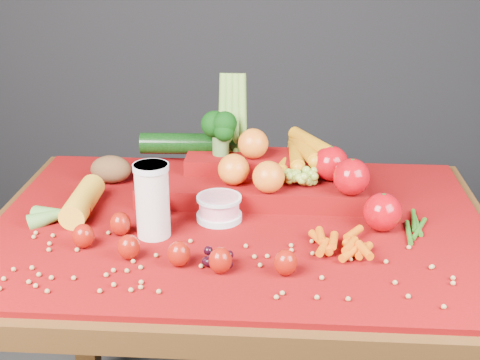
# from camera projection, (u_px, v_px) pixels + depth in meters

# --- Properties ---
(table) EXTENTS (1.10, 0.80, 0.75)m
(table) POSITION_uv_depth(u_px,v_px,m) (239.00, 265.00, 1.48)
(table) COLOR #3E250E
(table) RESTS_ON ground
(red_cloth) EXTENTS (1.05, 0.75, 0.01)m
(red_cloth) POSITION_uv_depth(u_px,v_px,m) (239.00, 224.00, 1.44)
(red_cloth) COLOR #6B0309
(red_cloth) RESTS_ON table
(milk_glass) EXTENTS (0.07, 0.07, 0.16)m
(milk_glass) POSITION_uv_depth(u_px,v_px,m) (152.00, 198.00, 1.35)
(milk_glass) COLOR beige
(milk_glass) RESTS_ON red_cloth
(yogurt_bowl) EXTENTS (0.10, 0.10, 0.05)m
(yogurt_bowl) POSITION_uv_depth(u_px,v_px,m) (219.00, 207.00, 1.44)
(yogurt_bowl) COLOR silver
(yogurt_bowl) RESTS_ON red_cloth
(strawberry_scatter) EXTENTS (0.48, 0.28, 0.05)m
(strawberry_scatter) POSITION_uv_depth(u_px,v_px,m) (154.00, 235.00, 1.32)
(strawberry_scatter) COLOR maroon
(strawberry_scatter) RESTS_ON red_cloth
(dark_grape_cluster) EXTENTS (0.06, 0.05, 0.03)m
(dark_grape_cluster) POSITION_uv_depth(u_px,v_px,m) (219.00, 258.00, 1.26)
(dark_grape_cluster) COLOR black
(dark_grape_cluster) RESTS_ON red_cloth
(soybean_scatter) EXTENTS (0.84, 0.24, 0.01)m
(soybean_scatter) POSITION_uv_depth(u_px,v_px,m) (232.00, 265.00, 1.25)
(soybean_scatter) COLOR #A28146
(soybean_scatter) RESTS_ON red_cloth
(corn_ear) EXTENTS (0.18, 0.23, 0.06)m
(corn_ear) POSITION_uv_depth(u_px,v_px,m) (68.00, 210.00, 1.44)
(corn_ear) COLOR gold
(corn_ear) RESTS_ON red_cloth
(potato) EXTENTS (0.10, 0.07, 0.07)m
(potato) POSITION_uv_depth(u_px,v_px,m) (111.00, 169.00, 1.63)
(potato) COLOR #4F371C
(potato) RESTS_ON red_cloth
(baby_carrot_pile) EXTENTS (0.17, 0.17, 0.03)m
(baby_carrot_pile) POSITION_uv_depth(u_px,v_px,m) (340.00, 242.00, 1.32)
(baby_carrot_pile) COLOR #C85007
(baby_carrot_pile) RESTS_ON red_cloth
(green_bean_pile) EXTENTS (0.14, 0.12, 0.01)m
(green_bean_pile) POSITION_uv_depth(u_px,v_px,m) (409.00, 226.00, 1.41)
(green_bean_pile) COLOR #235B15
(green_bean_pile) RESTS_ON red_cloth
(produce_mound) EXTENTS (0.60, 0.37, 0.27)m
(produce_mound) POSITION_uv_depth(u_px,v_px,m) (263.00, 170.00, 1.56)
(produce_mound) COLOR #6B0309
(produce_mound) RESTS_ON red_cloth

